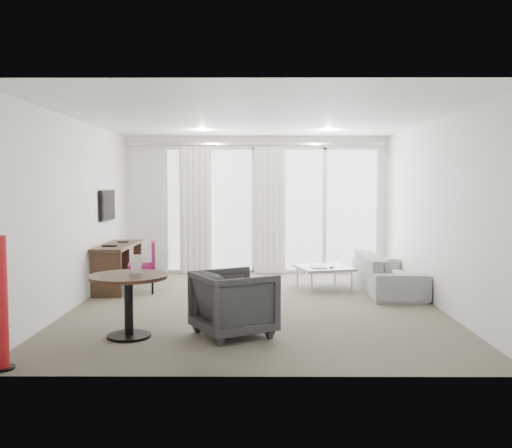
{
  "coord_description": "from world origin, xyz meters",
  "views": [
    {
      "loc": [
        0.04,
        -7.92,
        1.7
      ],
      "look_at": [
        0.0,
        0.6,
        1.1
      ],
      "focal_mm": 40.0,
      "sensor_mm": 36.0,
      "label": 1
    }
  ],
  "objects_px": {
    "desk_chair": "(142,267)",
    "round_table": "(129,306)",
    "sofa": "(388,273)",
    "rattan_chair_b": "(346,241)",
    "tub_armchair": "(234,303)",
    "coffee_table": "(324,278)",
    "rattan_chair_a": "(276,240)",
    "desk": "(118,267)"
  },
  "relations": [
    {
      "from": "desk",
      "to": "desk_chair",
      "type": "height_order",
      "value": "desk_chair"
    },
    {
      "from": "coffee_table",
      "to": "rattan_chair_b",
      "type": "bearing_deg",
      "value": 75.54
    },
    {
      "from": "desk_chair",
      "to": "rattan_chair_b",
      "type": "distance_m",
      "value": 5.36
    },
    {
      "from": "desk",
      "to": "desk_chair",
      "type": "relative_size",
      "value": 1.92
    },
    {
      "from": "coffee_table",
      "to": "tub_armchair",
      "type": "bearing_deg",
      "value": -115.04
    },
    {
      "from": "round_table",
      "to": "sofa",
      "type": "relative_size",
      "value": 0.43
    },
    {
      "from": "rattan_chair_b",
      "to": "sofa",
      "type": "bearing_deg",
      "value": -100.97
    },
    {
      "from": "coffee_table",
      "to": "rattan_chair_a",
      "type": "xyz_separation_m",
      "value": [
        -0.67,
        3.62,
        0.26
      ]
    },
    {
      "from": "desk",
      "to": "rattan_chair_b",
      "type": "xyz_separation_m",
      "value": [
        4.23,
        3.49,
        0.08
      ]
    },
    {
      "from": "tub_armchair",
      "to": "desk",
      "type": "bearing_deg",
      "value": 6.83
    },
    {
      "from": "desk_chair",
      "to": "tub_armchair",
      "type": "relative_size",
      "value": 1.0
    },
    {
      "from": "round_table",
      "to": "coffee_table",
      "type": "height_order",
      "value": "round_table"
    },
    {
      "from": "sofa",
      "to": "rattan_chair_b",
      "type": "distance_m",
      "value": 3.68
    },
    {
      "from": "round_table",
      "to": "sofa",
      "type": "xyz_separation_m",
      "value": [
        3.48,
        2.72,
        -0.05
      ]
    },
    {
      "from": "desk",
      "to": "sofa",
      "type": "relative_size",
      "value": 0.76
    },
    {
      "from": "sofa",
      "to": "tub_armchair",
      "type": "bearing_deg",
      "value": 138.68
    },
    {
      "from": "tub_armchair",
      "to": "sofa",
      "type": "bearing_deg",
      "value": -69.8
    },
    {
      "from": "round_table",
      "to": "rattan_chair_b",
      "type": "distance_m",
      "value": 7.24
    },
    {
      "from": "desk",
      "to": "rattan_chair_b",
      "type": "distance_m",
      "value": 5.48
    },
    {
      "from": "desk_chair",
      "to": "coffee_table",
      "type": "relative_size",
      "value": 0.99
    },
    {
      "from": "rattan_chair_b",
      "to": "desk_chair",
      "type": "bearing_deg",
      "value": -147.32
    },
    {
      "from": "desk_chair",
      "to": "round_table",
      "type": "xyz_separation_m",
      "value": [
        0.39,
        -2.6,
        -0.05
      ]
    },
    {
      "from": "desk_chair",
      "to": "coffee_table",
      "type": "distance_m",
      "value": 2.91
    },
    {
      "from": "tub_armchair",
      "to": "coffee_table",
      "type": "xyz_separation_m",
      "value": [
        1.33,
        2.86,
        -0.18
      ]
    },
    {
      "from": "coffee_table",
      "to": "rattan_chair_b",
      "type": "xyz_separation_m",
      "value": [
        0.89,
        3.46,
        0.26
      ]
    },
    {
      "from": "rattan_chair_a",
      "to": "sofa",
      "type": "bearing_deg",
      "value": -75.69
    },
    {
      "from": "desk_chair",
      "to": "sofa",
      "type": "bearing_deg",
      "value": -8.71
    },
    {
      "from": "round_table",
      "to": "coffee_table",
      "type": "xyz_separation_m",
      "value": [
        2.5,
        2.94,
        -0.17
      ]
    },
    {
      "from": "coffee_table",
      "to": "sofa",
      "type": "bearing_deg",
      "value": -12.39
    },
    {
      "from": "desk_chair",
      "to": "rattan_chair_b",
      "type": "xyz_separation_m",
      "value": [
        3.78,
        3.8,
        0.04
      ]
    },
    {
      "from": "desk_chair",
      "to": "sofa",
      "type": "relative_size",
      "value": 0.4
    },
    {
      "from": "rattan_chair_a",
      "to": "desk_chair",
      "type": "bearing_deg",
      "value": -128.35
    },
    {
      "from": "desk",
      "to": "tub_armchair",
      "type": "relative_size",
      "value": 1.92
    },
    {
      "from": "sofa",
      "to": "rattan_chair_a",
      "type": "height_order",
      "value": "rattan_chair_a"
    },
    {
      "from": "desk",
      "to": "desk_chair",
      "type": "xyz_separation_m",
      "value": [
        0.45,
        -0.3,
        0.04
      ]
    },
    {
      "from": "sofa",
      "to": "rattan_chair_a",
      "type": "bearing_deg",
      "value": 23.4
    },
    {
      "from": "coffee_table",
      "to": "rattan_chair_a",
      "type": "height_order",
      "value": "rattan_chair_a"
    },
    {
      "from": "desk_chair",
      "to": "sofa",
      "type": "height_order",
      "value": "desk_chair"
    },
    {
      "from": "desk",
      "to": "round_table",
      "type": "relative_size",
      "value": 1.78
    },
    {
      "from": "desk_chair",
      "to": "tub_armchair",
      "type": "distance_m",
      "value": 2.96
    },
    {
      "from": "desk_chair",
      "to": "sofa",
      "type": "xyz_separation_m",
      "value": [
        3.87,
        0.12,
        -0.11
      ]
    },
    {
      "from": "tub_armchair",
      "to": "sofa",
      "type": "xyz_separation_m",
      "value": [
        2.32,
        2.64,
        -0.07
      ]
    }
  ]
}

